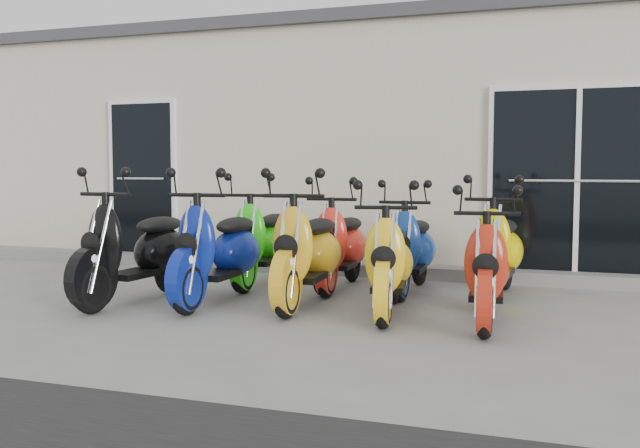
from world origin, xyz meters
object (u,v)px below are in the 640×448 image
(scooter_front_red, at_px, (487,254))
(scooter_back_blue, at_px, (411,236))
(scooter_front_orange_a, at_px, (307,237))
(scooter_front_black, at_px, (135,235))
(scooter_back_yellow, at_px, (498,236))
(scooter_front_orange_b, at_px, (389,247))
(scooter_back_red, at_px, (341,233))
(scooter_back_green, at_px, (263,229))
(scooter_front_blue, at_px, (218,236))

(scooter_front_red, xyz_separation_m, scooter_back_blue, (-0.93, 1.33, 0.01))
(scooter_front_orange_a, bearing_deg, scooter_front_black, -169.83)
(scooter_front_orange_a, distance_m, scooter_back_yellow, 2.01)
(scooter_front_orange_b, distance_m, scooter_back_red, 1.47)
(scooter_back_red, xyz_separation_m, scooter_back_blue, (0.79, 0.02, -0.01))
(scooter_front_orange_a, xyz_separation_m, scooter_back_yellow, (1.72, 1.03, -0.03))
(scooter_front_orange_b, height_order, scooter_back_green, scooter_back_green)
(scooter_front_blue, relative_size, scooter_back_red, 1.07)
(scooter_front_red, height_order, scooter_back_green, scooter_back_green)
(scooter_back_red, bearing_deg, scooter_back_blue, -1.18)
(scooter_front_red, bearing_deg, scooter_front_orange_a, 166.67)
(scooter_front_orange_b, height_order, scooter_back_yellow, scooter_back_yellow)
(scooter_front_blue, height_order, scooter_front_orange_b, scooter_front_blue)
(scooter_front_orange_b, relative_size, scooter_back_blue, 1.01)
(scooter_front_black, height_order, scooter_back_yellow, scooter_front_black)
(scooter_front_blue, bearing_deg, scooter_back_red, 52.64)
(scooter_front_black, relative_size, scooter_back_yellow, 1.06)
(scooter_front_blue, height_order, scooter_front_orange_a, scooter_front_blue)
(scooter_front_black, height_order, scooter_front_red, scooter_front_black)
(scooter_front_orange_b, height_order, scooter_back_red, scooter_back_red)
(scooter_front_orange_a, xyz_separation_m, scooter_back_red, (0.02, 1.05, -0.05))
(scooter_front_orange_b, distance_m, scooter_back_blue, 1.23)
(scooter_front_orange_a, distance_m, scooter_back_green, 1.37)
(scooter_front_black, height_order, scooter_back_green, scooter_front_black)
(scooter_back_red, bearing_deg, scooter_front_orange_a, -93.38)
(scooter_front_black, distance_m, scooter_back_green, 1.61)
(scooter_front_black, height_order, scooter_back_blue, scooter_front_black)
(scooter_front_black, bearing_deg, scooter_front_orange_a, 18.13)
(scooter_front_blue, relative_size, scooter_back_green, 1.04)
(scooter_front_blue, xyz_separation_m, scooter_back_green, (-0.02, 1.17, -0.03))
(scooter_back_green, bearing_deg, scooter_back_red, -1.58)
(scooter_back_yellow, bearing_deg, scooter_back_blue, -178.93)
(scooter_back_blue, bearing_deg, scooter_back_green, -179.42)
(scooter_front_blue, height_order, scooter_back_green, scooter_front_blue)
(scooter_front_orange_b, height_order, scooter_back_blue, scooter_front_orange_b)
(scooter_front_black, distance_m, scooter_front_blue, 0.83)
(scooter_front_orange_b, relative_size, scooter_front_red, 1.03)
(scooter_back_green, xyz_separation_m, scooter_back_blue, (1.72, 0.04, -0.03))
(scooter_front_orange_b, xyz_separation_m, scooter_back_green, (-1.77, 1.19, 0.02))
(scooter_back_green, distance_m, scooter_back_yellow, 2.64)
(scooter_back_blue, distance_m, scooter_back_yellow, 0.92)
(scooter_front_blue, distance_m, scooter_front_red, 2.63)
(scooter_front_black, bearing_deg, scooter_back_green, 66.56)
(scooter_front_blue, xyz_separation_m, scooter_front_red, (2.63, -0.12, -0.07))
(scooter_back_blue, bearing_deg, scooter_front_orange_b, -88.61)
(scooter_front_blue, distance_m, scooter_front_orange_b, 1.75)
(scooter_front_orange_a, bearing_deg, scooter_front_orange_b, -13.31)
(scooter_front_blue, distance_m, scooter_back_yellow, 2.87)
(scooter_front_black, height_order, scooter_back_red, scooter_front_black)
(scooter_front_black, bearing_deg, scooter_back_red, 45.44)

